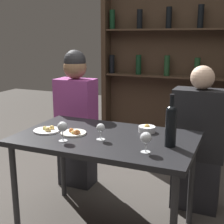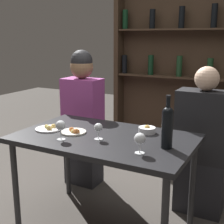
{
  "view_description": "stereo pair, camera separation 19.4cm",
  "coord_description": "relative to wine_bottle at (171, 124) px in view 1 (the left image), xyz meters",
  "views": [
    {
      "loc": [
        0.86,
        -1.91,
        1.42
      ],
      "look_at": [
        0.0,
        0.11,
        0.89
      ],
      "focal_mm": 50.0,
      "sensor_mm": 36.0,
      "label": 1
    },
    {
      "loc": [
        1.03,
        -1.83,
        1.42
      ],
      "look_at": [
        0.0,
        0.11,
        0.89
      ],
      "focal_mm": 50.0,
      "sensor_mm": 36.0,
      "label": 2
    }
  ],
  "objects": [
    {
      "name": "wine_bottle",
      "position": [
        0.0,
        0.0,
        0.0
      ],
      "size": [
        0.07,
        0.07,
        0.34
      ],
      "color": "black",
      "rests_on": "dining_table"
    },
    {
      "name": "seated_person_left",
      "position": [
        -1.03,
        0.61,
        -0.24
      ],
      "size": [
        0.36,
        0.22,
        1.3
      ],
      "color": "#26262B",
      "rests_on": "ground_plane"
    },
    {
      "name": "dining_table",
      "position": [
        -0.46,
        0.03,
        -0.22
      ],
      "size": [
        1.25,
        0.76,
        0.74
      ],
      "color": "black",
      "rests_on": "ground_plane"
    },
    {
      "name": "seated_person_right",
      "position": [
        0.1,
        0.61,
        -0.32
      ],
      "size": [
        0.42,
        0.22,
        1.2
      ],
      "color": "#26262B",
      "rests_on": "ground_plane"
    },
    {
      "name": "food_plate_0",
      "position": [
        -0.91,
        -0.04,
        -0.14
      ],
      "size": [
        0.2,
        0.2,
        0.04
      ],
      "color": "white",
      "rests_on": "dining_table"
    },
    {
      "name": "wine_glass_1",
      "position": [
        -0.68,
        -0.18,
        -0.05
      ],
      "size": [
        0.07,
        0.07,
        0.14
      ],
      "color": "silver",
      "rests_on": "dining_table"
    },
    {
      "name": "wine_glass_0",
      "position": [
        -0.46,
        -0.06,
        -0.07
      ],
      "size": [
        0.06,
        0.06,
        0.11
      ],
      "color": "silver",
      "rests_on": "dining_table"
    },
    {
      "name": "food_plate_1",
      "position": [
        -0.69,
        -0.02,
        -0.14
      ],
      "size": [
        0.19,
        0.19,
        0.04
      ],
      "color": "silver",
      "rests_on": "dining_table"
    },
    {
      "name": "wine_glass_2",
      "position": [
        -0.11,
        -0.17,
        -0.06
      ],
      "size": [
        0.07,
        0.07,
        0.13
      ],
      "color": "silver",
      "rests_on": "dining_table"
    },
    {
      "name": "snack_bowl",
      "position": [
        -0.22,
        0.23,
        -0.13
      ],
      "size": [
        0.12,
        0.12,
        0.06
      ],
      "color": "white",
      "rests_on": "dining_table"
    },
    {
      "name": "wine_rack_wall",
      "position": [
        -0.46,
        1.88,
        0.31
      ],
      "size": [
        1.65,
        0.21,
        2.31
      ],
      "color": "#38281C",
      "rests_on": "ground_plane"
    }
  ]
}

